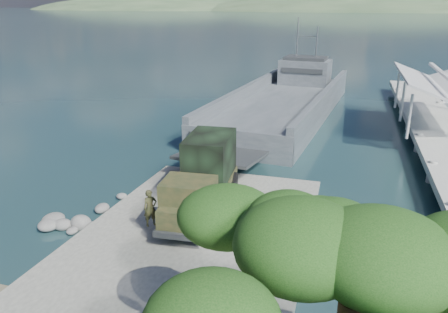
% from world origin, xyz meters
% --- Properties ---
extents(ground, '(1400.00, 1400.00, 0.00)m').
position_xyz_m(ground, '(0.00, 0.00, 0.00)').
color(ground, '#193B3C').
rests_on(ground, ground).
extents(boat_ramp, '(10.00, 18.00, 0.50)m').
position_xyz_m(boat_ramp, '(0.00, -1.00, 0.25)').
color(boat_ramp, slate).
rests_on(boat_ramp, ground).
extents(shoreline_rocks, '(3.20, 5.60, 0.90)m').
position_xyz_m(shoreline_rocks, '(-6.20, 0.50, 0.00)').
color(shoreline_rocks, '#60605D').
rests_on(shoreline_rocks, ground).
extents(distant_headlands, '(1000.00, 240.00, 48.00)m').
position_xyz_m(distant_headlands, '(50.00, 560.00, 0.00)').
color(distant_headlands, '#304A2E').
rests_on(distant_headlands, ground).
extents(pier, '(6.40, 44.00, 6.10)m').
position_xyz_m(pier, '(13.00, 18.77, 1.60)').
color(pier, '#ACADA2').
rests_on(pier, ground).
extents(landing_craft, '(10.87, 32.43, 9.47)m').
position_xyz_m(landing_craft, '(0.35, 24.02, 0.78)').
color(landing_craft, '#40484C').
rests_on(landing_craft, ground).
extents(military_truck, '(2.87, 7.60, 3.45)m').
position_xyz_m(military_truck, '(-0.37, 1.95, 2.22)').
color(military_truck, black).
rests_on(military_truck, boat_ramp).
extents(soldier, '(0.73, 0.72, 1.69)m').
position_xyz_m(soldier, '(-1.85, -1.09, 1.35)').
color(soldier, black).
rests_on(soldier, boat_ramp).
extents(overhang_tree, '(7.00, 6.45, 6.36)m').
position_xyz_m(overhang_tree, '(6.05, -9.58, 5.10)').
color(overhang_tree, black).
rests_on(overhang_tree, ground).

